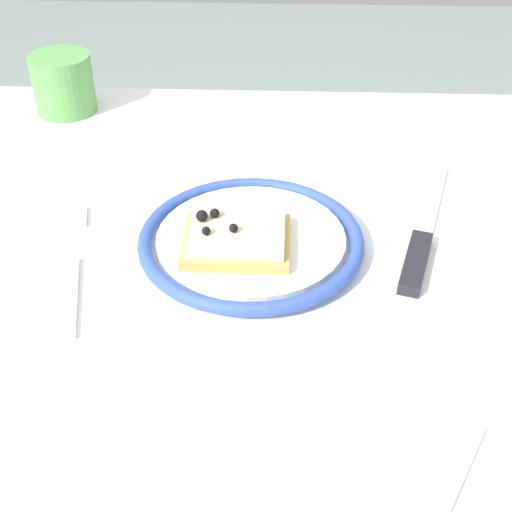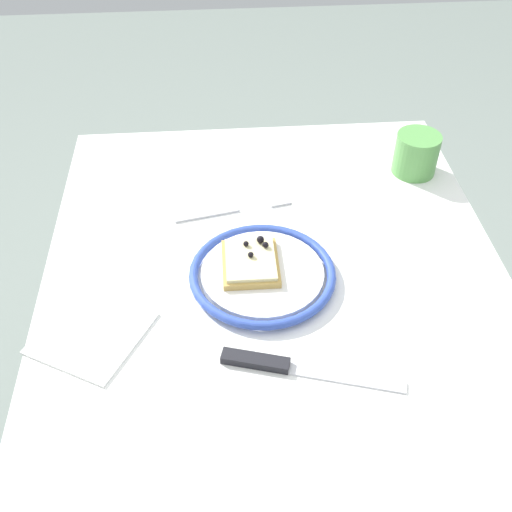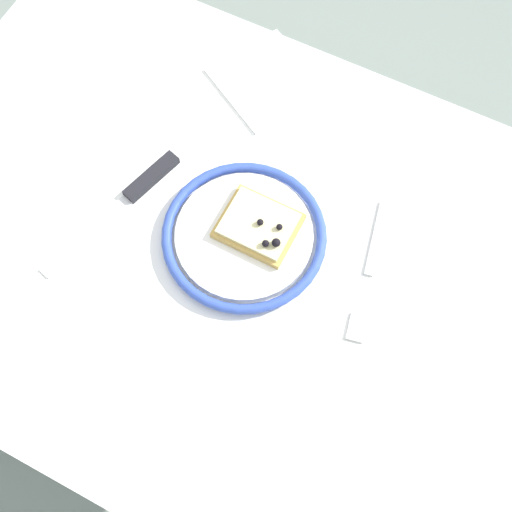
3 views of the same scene
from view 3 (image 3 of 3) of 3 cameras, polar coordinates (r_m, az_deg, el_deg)
ground_plane at (r=1.56m, az=-2.18°, el=-9.15°), size 6.00×6.00×0.00m
dining_table at (r=0.97m, az=-3.46°, el=-0.90°), size 0.94×0.70×0.71m
plate at (r=0.87m, az=-1.03°, el=1.76°), size 0.22×0.22×0.02m
pizza_slice_near at (r=0.86m, az=0.25°, el=2.66°), size 0.10×0.08×0.03m
knife at (r=0.92m, az=-10.47°, el=5.40°), size 0.09×0.24×0.01m
fork at (r=0.88m, az=9.75°, el=-1.25°), size 0.06×0.20×0.00m
napkin at (r=1.01m, az=0.90°, el=14.92°), size 0.18×0.18×0.00m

